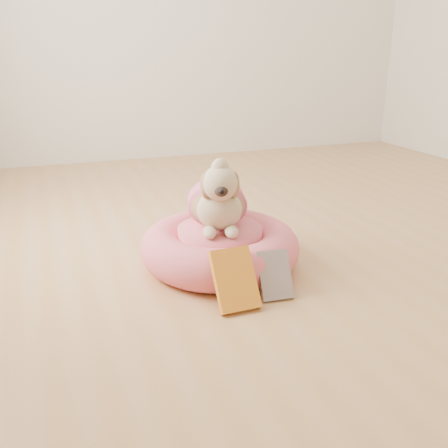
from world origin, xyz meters
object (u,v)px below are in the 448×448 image
object	(u,v)px
pet_bed	(220,247)
dog	(218,189)
book_white	(275,275)
book_yellow	(235,279)

from	to	relation	value
pet_bed	dog	bearing A→B (deg)	91.80
book_white	dog	bearing A→B (deg)	110.18
pet_bed	dog	xyz separation A→B (m)	(-0.00, 0.03, 0.25)
pet_bed	book_white	xyz separation A→B (m)	(0.10, -0.34, 0.00)
dog	book_yellow	distance (m)	0.45
dog	book_white	distance (m)	0.45
book_yellow	book_white	distance (m)	0.17
pet_bed	book_white	world-z (taller)	pet_bed
pet_bed	book_yellow	bearing A→B (deg)	-101.05
pet_bed	dog	world-z (taller)	dog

